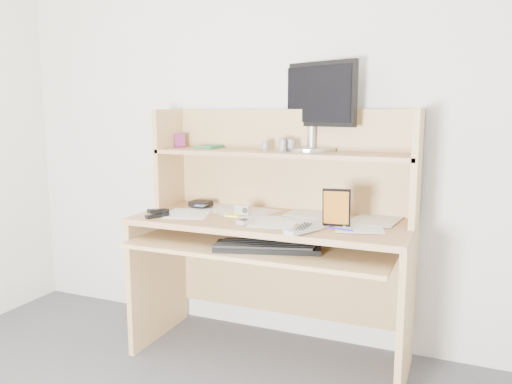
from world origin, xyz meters
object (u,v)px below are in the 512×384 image
at_px(tv_remote, 304,229).
at_px(monitor, 313,104).
at_px(keyboard, 267,246).
at_px(desk, 276,226).
at_px(game_case, 337,208).

relative_size(tv_remote, monitor, 0.41).
distance_m(keyboard, monitor, 0.82).
height_order(desk, game_case, desk).
bearing_deg(desk, monitor, 54.85).
bearing_deg(game_case, monitor, 113.92).
bearing_deg(keyboard, game_case, 9.62).
xyz_separation_m(desk, game_case, (0.36, -0.16, 0.15)).
height_order(tv_remote, game_case, game_case).
distance_m(desk, keyboard, 0.31).
bearing_deg(tv_remote, monitor, 125.50).
relative_size(desk, game_case, 7.71).
height_order(keyboard, game_case, game_case).
bearing_deg(desk, tv_remote, -51.67).
xyz_separation_m(keyboard, monitor, (0.06, 0.49, 0.66)).
relative_size(desk, keyboard, 2.69).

